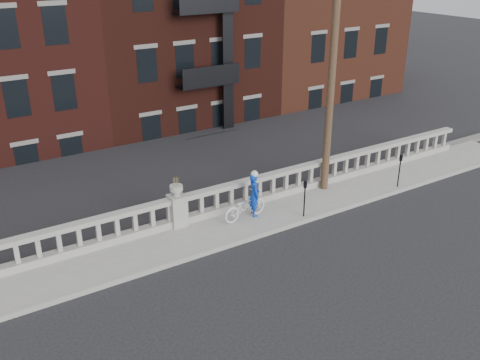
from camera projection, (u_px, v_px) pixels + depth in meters
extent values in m
plane|color=black|center=(240.00, 285.00, 15.25)|extent=(120.00, 120.00, 0.00)
cube|color=gray|center=(191.00, 238.00, 17.54)|extent=(32.00, 2.20, 0.15)
cube|color=gray|center=(178.00, 221.00, 18.20)|extent=(28.00, 0.34, 0.25)
cube|color=gray|center=(177.00, 200.00, 17.87)|extent=(28.00, 0.34, 0.16)
cube|color=gray|center=(177.00, 210.00, 18.03)|extent=(0.55, 0.55, 1.10)
cylinder|color=gray|center=(176.00, 193.00, 17.77)|extent=(0.24, 0.24, 0.20)
cylinder|color=gray|center=(176.00, 188.00, 17.69)|extent=(0.44, 0.44, 0.18)
cube|color=#605E59|center=(177.00, 283.00, 19.55)|extent=(36.00, 0.50, 5.15)
cube|color=black|center=(42.00, 166.00, 37.44)|extent=(80.00, 44.00, 0.50)
cube|color=#595651|center=(89.00, 260.00, 22.01)|extent=(16.00, 7.00, 4.00)
cube|color=#595651|center=(250.00, 3.00, 49.93)|extent=(14.00, 14.00, 18.00)
cube|color=#36140E|center=(148.00, 56.00, 32.53)|extent=(10.00, 14.00, 15.50)
cube|color=#5D2B1C|center=(280.00, 67.00, 38.13)|extent=(10.00, 14.00, 12.00)
cylinder|color=#422D1E|center=(333.00, 60.00, 19.01)|extent=(0.28, 0.28, 10.00)
cylinder|color=black|center=(304.00, 202.00, 18.61)|extent=(0.05, 0.05, 1.10)
cube|color=black|center=(305.00, 184.00, 18.33)|extent=(0.10, 0.08, 0.26)
cube|color=black|center=(306.00, 184.00, 18.28)|extent=(0.06, 0.01, 0.08)
cylinder|color=black|center=(399.00, 174.00, 20.92)|extent=(0.05, 0.05, 1.10)
cube|color=black|center=(401.00, 158.00, 20.65)|extent=(0.10, 0.08, 0.26)
cube|color=black|center=(402.00, 157.00, 20.60)|extent=(0.06, 0.01, 0.08)
imported|color=silver|center=(245.00, 206.00, 18.52)|extent=(1.79, 0.79, 0.91)
imported|color=#0C38B8|center=(254.00, 194.00, 18.61)|extent=(0.52, 0.66, 1.58)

